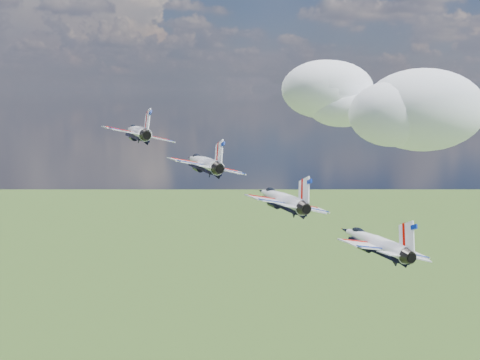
{
  "coord_description": "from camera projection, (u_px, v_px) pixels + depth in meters",
  "views": [
    {
      "loc": [
        -26.58,
        -58.63,
        165.1
      ],
      "look_at": [
        -15.37,
        13.47,
        154.07
      ],
      "focal_mm": 45.0,
      "sensor_mm": 36.0,
      "label": 1
    }
  ],
  "objects": [
    {
      "name": "jet_3",
      "position": [
        373.0,
        242.0,
        64.56
      ],
      "size": [
        12.61,
        15.51,
        6.14
      ],
      "primitive_type": null,
      "rotation": [
        0.0,
        0.23,
        0.21
      ],
      "color": "white"
    },
    {
      "name": "jet_1",
      "position": [
        203.0,
        163.0,
        76.86
      ],
      "size": [
        12.61,
        15.51,
        6.14
      ],
      "primitive_type": null,
      "rotation": [
        0.0,
        0.23,
        0.21
      ],
      "color": "silver"
    },
    {
      "name": "cloud_far",
      "position": [
        378.0,
        100.0,
        238.29
      ],
      "size": [
        68.07,
        53.48,
        26.74
      ],
      "primitive_type": "ellipsoid",
      "color": "white"
    },
    {
      "name": "jet_0",
      "position": [
        137.0,
        132.0,
        83.01
      ],
      "size": [
        12.61,
        15.51,
        6.14
      ],
      "primitive_type": null,
      "rotation": [
        0.0,
        0.23,
        0.21
      ],
      "color": "silver"
    },
    {
      "name": "jet_2",
      "position": [
        280.0,
        199.0,
        70.71
      ],
      "size": [
        12.61,
        15.51,
        6.14
      ],
      "primitive_type": null,
      "rotation": [
        0.0,
        0.23,
        0.21
      ],
      "color": "silver"
    }
  ]
}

